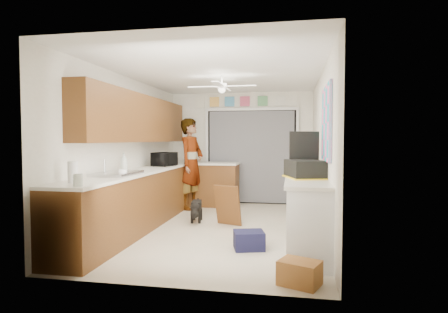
{
  "coord_description": "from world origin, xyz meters",
  "views": [
    {
      "loc": [
        1.15,
        -5.93,
        1.45
      ],
      "look_at": [
        0.0,
        0.4,
        1.15
      ],
      "focal_mm": 30.0,
      "sensor_mm": 36.0,
      "label": 1
    }
  ],
  "objects_px": {
    "microwave": "(164,159)",
    "soap_bottle": "(124,162)",
    "navy_crate": "(249,240)",
    "suitcase": "(305,169)",
    "paper_towel_roll": "(73,172)",
    "man": "(191,164)",
    "cup": "(123,173)",
    "cardboard_box": "(300,273)",
    "dog": "(196,210)"
  },
  "relations": [
    {
      "from": "soap_bottle",
      "to": "dog",
      "type": "distance_m",
      "value": 1.55
    },
    {
      "from": "suitcase",
      "to": "cardboard_box",
      "type": "height_order",
      "value": "suitcase"
    },
    {
      "from": "navy_crate",
      "to": "paper_towel_roll",
      "type": "bearing_deg",
      "value": -155.55
    },
    {
      "from": "soap_bottle",
      "to": "cardboard_box",
      "type": "xyz_separation_m",
      "value": [
        2.68,
        -1.74,
        -0.97
      ]
    },
    {
      "from": "paper_towel_roll",
      "to": "cardboard_box",
      "type": "distance_m",
      "value": 2.77
    },
    {
      "from": "cup",
      "to": "dog",
      "type": "bearing_deg",
      "value": 66.26
    },
    {
      "from": "paper_towel_roll",
      "to": "suitcase",
      "type": "bearing_deg",
      "value": 21.45
    },
    {
      "from": "cardboard_box",
      "to": "navy_crate",
      "type": "relative_size",
      "value": 1.0
    },
    {
      "from": "soap_bottle",
      "to": "microwave",
      "type": "bearing_deg",
      "value": 80.47
    },
    {
      "from": "man",
      "to": "cup",
      "type": "bearing_deg",
      "value": -169.9
    },
    {
      "from": "soap_bottle",
      "to": "man",
      "type": "height_order",
      "value": "man"
    },
    {
      "from": "soap_bottle",
      "to": "paper_towel_roll",
      "type": "xyz_separation_m",
      "value": [
        0.08,
        -1.51,
        -0.03
      ]
    },
    {
      "from": "cardboard_box",
      "to": "soap_bottle",
      "type": "bearing_deg",
      "value": 147.01
    },
    {
      "from": "paper_towel_roll",
      "to": "cardboard_box",
      "type": "height_order",
      "value": "paper_towel_roll"
    },
    {
      "from": "paper_towel_roll",
      "to": "dog",
      "type": "height_order",
      "value": "paper_towel_roll"
    },
    {
      "from": "soap_bottle",
      "to": "cup",
      "type": "height_order",
      "value": "soap_bottle"
    },
    {
      "from": "paper_towel_roll",
      "to": "navy_crate",
      "type": "bearing_deg",
      "value": 24.45
    },
    {
      "from": "microwave",
      "to": "cup",
      "type": "xyz_separation_m",
      "value": [
        0.07,
        -1.93,
        -0.08
      ]
    },
    {
      "from": "soap_bottle",
      "to": "navy_crate",
      "type": "distance_m",
      "value": 2.35
    },
    {
      "from": "paper_towel_roll",
      "to": "man",
      "type": "relative_size",
      "value": 0.13
    },
    {
      "from": "cardboard_box",
      "to": "man",
      "type": "height_order",
      "value": "man"
    },
    {
      "from": "microwave",
      "to": "navy_crate",
      "type": "bearing_deg",
      "value": -123.7
    },
    {
      "from": "soap_bottle",
      "to": "suitcase",
      "type": "relative_size",
      "value": 0.55
    },
    {
      "from": "cup",
      "to": "dog",
      "type": "distance_m",
      "value": 1.82
    },
    {
      "from": "soap_bottle",
      "to": "paper_towel_roll",
      "type": "height_order",
      "value": "soap_bottle"
    },
    {
      "from": "microwave",
      "to": "soap_bottle",
      "type": "relative_size",
      "value": 1.56
    },
    {
      "from": "navy_crate",
      "to": "man",
      "type": "xyz_separation_m",
      "value": [
        -1.5,
        2.63,
        0.82
      ]
    },
    {
      "from": "navy_crate",
      "to": "dog",
      "type": "xyz_separation_m",
      "value": [
        -1.09,
        1.47,
        0.09
      ]
    },
    {
      "from": "soap_bottle",
      "to": "navy_crate",
      "type": "xyz_separation_m",
      "value": [
        2.04,
        -0.62,
        -0.97
      ]
    },
    {
      "from": "microwave",
      "to": "soap_bottle",
      "type": "bearing_deg",
      "value": -177.12
    },
    {
      "from": "suitcase",
      "to": "cardboard_box",
      "type": "bearing_deg",
      "value": -111.2
    },
    {
      "from": "microwave",
      "to": "paper_towel_roll",
      "type": "height_order",
      "value": "microwave"
    },
    {
      "from": "soap_bottle",
      "to": "navy_crate",
      "type": "bearing_deg",
      "value": -16.9
    },
    {
      "from": "microwave",
      "to": "navy_crate",
      "type": "xyz_separation_m",
      "value": [
        1.83,
        -1.9,
        -0.95
      ]
    },
    {
      "from": "dog",
      "to": "soap_bottle",
      "type": "bearing_deg",
      "value": -146.32
    },
    {
      "from": "navy_crate",
      "to": "man",
      "type": "distance_m",
      "value": 3.14
    },
    {
      "from": "navy_crate",
      "to": "man",
      "type": "relative_size",
      "value": 0.21
    },
    {
      "from": "paper_towel_roll",
      "to": "dog",
      "type": "distance_m",
      "value": 2.66
    },
    {
      "from": "microwave",
      "to": "suitcase",
      "type": "distance_m",
      "value": 3.08
    },
    {
      "from": "microwave",
      "to": "navy_crate",
      "type": "height_order",
      "value": "microwave"
    },
    {
      "from": "cup",
      "to": "suitcase",
      "type": "height_order",
      "value": "suitcase"
    },
    {
      "from": "cardboard_box",
      "to": "microwave",
      "type": "bearing_deg",
      "value": 129.21
    },
    {
      "from": "microwave",
      "to": "paper_towel_roll",
      "type": "distance_m",
      "value": 2.8
    },
    {
      "from": "suitcase",
      "to": "navy_crate",
      "type": "height_order",
      "value": "suitcase"
    },
    {
      "from": "microwave",
      "to": "man",
      "type": "height_order",
      "value": "man"
    },
    {
      "from": "cardboard_box",
      "to": "man",
      "type": "relative_size",
      "value": 0.21
    },
    {
      "from": "cardboard_box",
      "to": "man",
      "type": "xyz_separation_m",
      "value": [
        -2.14,
        3.75,
        0.82
      ]
    },
    {
      "from": "navy_crate",
      "to": "soap_bottle",
      "type": "bearing_deg",
      "value": 163.1
    },
    {
      "from": "cup",
      "to": "dog",
      "type": "relative_size",
      "value": 0.22
    },
    {
      "from": "navy_crate",
      "to": "cup",
      "type": "bearing_deg",
      "value": -178.91
    }
  ]
}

